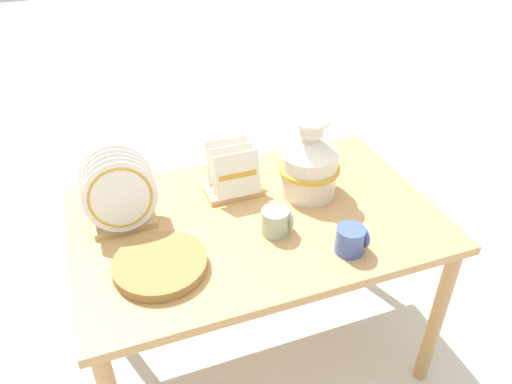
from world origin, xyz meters
TOP-DOWN VIEW (x-y plane):
  - ground_plane at (0.00, 0.00)m, footprint 14.00×14.00m
  - display_table at (0.00, 0.00)m, footprint 1.32×0.85m
  - ceramic_vase at (0.25, 0.08)m, footprint 0.24×0.24m
  - dish_rack_round_plates at (-0.46, 0.12)m, footprint 0.25×0.18m
  - dish_rack_square_plates at (-0.03, 0.18)m, footprint 0.22×0.16m
  - wicker_charger_stack at (-0.38, -0.15)m, footprint 0.30×0.30m
  - mug_cobalt_glaze at (0.23, -0.28)m, footprint 0.11×0.10m
  - mug_sage_glaze at (0.04, -0.11)m, footprint 0.11×0.10m

SIDE VIEW (x-z plane):
  - ground_plane at x=0.00m, z-range 0.00..0.00m
  - display_table at x=0.00m, z-range 0.29..1.03m
  - wicker_charger_stack at x=-0.38m, z-range 0.75..0.78m
  - mug_cobalt_glaze at x=0.23m, z-range 0.75..0.84m
  - mug_sage_glaze at x=0.04m, z-range 0.75..0.84m
  - dish_rack_square_plates at x=-0.03m, z-range 0.71..0.91m
  - dish_rack_round_plates at x=-0.46m, z-range 0.73..1.01m
  - ceramic_vase at x=0.25m, z-range 0.72..1.04m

